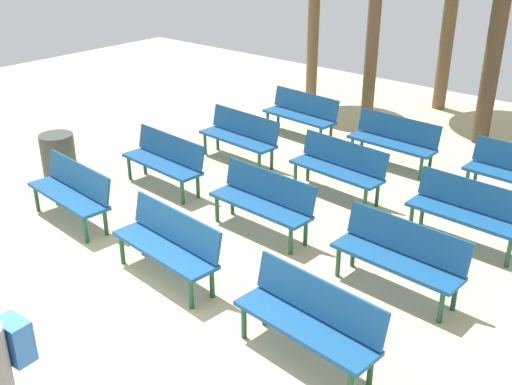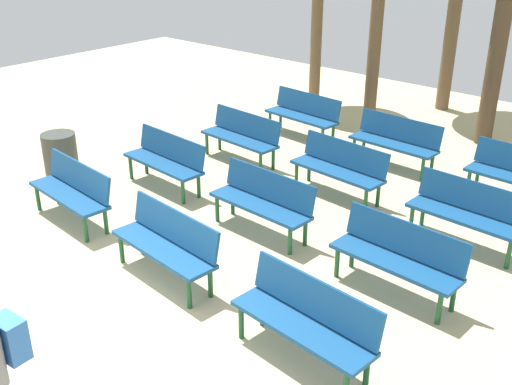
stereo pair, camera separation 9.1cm
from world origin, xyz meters
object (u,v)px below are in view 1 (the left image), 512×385
at_px(trash_bin, 58,155).
at_px(tree_0, 371,57).
at_px(bench_r1_c2, 400,254).
at_px(bench_r3_c0, 301,112).
at_px(bench_r1_c1, 263,199).
at_px(bench_r2_c1, 339,165).
at_px(bench_r0_c0, 72,190).
at_px(bench_r3_c1, 394,139).
at_px(bench_r1_c0, 165,159).
at_px(bench_r2_c2, 468,209).
at_px(bench_r0_c2, 310,317).
at_px(bench_r2_c0, 240,134).
at_px(bench_r0_c1, 168,242).

bearing_deg(trash_bin, tree_0, 60.14).
distance_m(bench_r1_c2, bench_r3_c0, 5.57).
distance_m(bench_r1_c1, bench_r2_c1, 1.74).
xyz_separation_m(bench_r0_c0, trash_bin, (-1.68, 0.85, -0.14)).
bearing_deg(bench_r2_c1, trash_bin, -145.16).
height_order(bench_r0_c0, bench_r3_c1, same).
height_order(bench_r1_c0, bench_r2_c1, same).
bearing_deg(trash_bin, bench_r3_c0, 65.05).
relative_size(bench_r0_c0, bench_r1_c1, 1.01).
distance_m(bench_r0_c0, bench_r2_c2, 5.59).
distance_m(bench_r0_c0, bench_r0_c2, 4.43).
distance_m(bench_r1_c1, bench_r2_c0, 2.73).
height_order(bench_r1_c1, trash_bin, bench_r1_c1).
height_order(bench_r0_c2, bench_r2_c0, same).
relative_size(bench_r0_c0, bench_r2_c0, 1.00).
bearing_deg(bench_r2_c0, bench_r3_c1, 39.11).
bearing_deg(bench_r1_c0, bench_r2_c1, 38.13).
relative_size(bench_r0_c0, trash_bin, 2.24).
height_order(bench_r0_c0, bench_r0_c2, same).
bearing_deg(bench_r2_c2, bench_r2_c1, 177.40).
xyz_separation_m(bench_r1_c1, tree_0, (-1.03, 4.45, 1.10)).
xyz_separation_m(bench_r2_c1, trash_bin, (-4.11, -2.44, -0.14)).
bearing_deg(tree_0, bench_r3_c1, -41.52).
distance_m(bench_r3_c1, tree_0, 1.93).
bearing_deg(bench_r2_c1, bench_r3_c0, 143.06).
bearing_deg(bench_r2_c2, bench_r1_c1, -144.22).
distance_m(bench_r0_c0, bench_r2_c0, 3.38).
relative_size(bench_r2_c1, trash_bin, 2.24).
distance_m(bench_r0_c2, bench_r3_c1, 5.55).
xyz_separation_m(bench_r2_c0, bench_r2_c2, (4.38, -0.25, 0.00)).
relative_size(bench_r1_c1, bench_r3_c1, 1.00).
relative_size(bench_r2_c2, bench_r3_c1, 1.00).
bearing_deg(bench_r3_c0, bench_r1_c0, -89.41).
bearing_deg(tree_0, bench_r1_c2, -54.81).
distance_m(bench_r1_c0, bench_r3_c1, 4.03).
bearing_deg(bench_r3_c0, bench_r2_c0, -87.80).
distance_m(bench_r0_c2, bench_r2_c1, 4.05).
bearing_deg(bench_r1_c2, bench_r2_c0, 158.23).
distance_m(bench_r0_c2, bench_r2_c0, 5.51).
xyz_separation_m(bench_r0_c1, bench_r0_c2, (2.21, -0.11, 0.00)).
height_order(bench_r1_c1, bench_r3_c0, same).
distance_m(bench_r0_c0, tree_0, 6.25).
bearing_deg(trash_bin, bench_r0_c0, -26.82).
bearing_deg(bench_r0_c2, bench_r1_c0, 159.92).
xyz_separation_m(bench_r2_c0, tree_0, (1.03, 2.65, 1.10)).
distance_m(bench_r0_c0, bench_r1_c0, 1.70).
height_order(bench_r0_c2, bench_r1_c1, same).
bearing_deg(trash_bin, bench_r2_c2, 19.76).
distance_m(bench_r2_c0, trash_bin, 3.18).
height_order(bench_r0_c0, bench_r2_c2, same).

